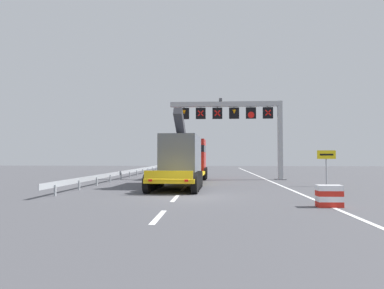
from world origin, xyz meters
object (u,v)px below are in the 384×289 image
at_px(heavy_haul_truck_yellow, 186,158).
at_px(crash_barrier_striped, 329,196).
at_px(overhead_lane_gantry, 239,117).
at_px(exit_sign_yellow, 326,159).

xyz_separation_m(heavy_haul_truck_yellow, crash_barrier_striped, (6.90, -11.75, -1.54)).
relative_size(overhead_lane_gantry, heavy_haul_truck_yellow, 0.74).
distance_m(overhead_lane_gantry, crash_barrier_striped, 16.93).
xyz_separation_m(overhead_lane_gantry, crash_barrier_striped, (2.32, -15.92, -5.28)).
height_order(heavy_haul_truck_yellow, crash_barrier_striped, heavy_haul_truck_yellow).
relative_size(exit_sign_yellow, crash_barrier_striped, 2.48).
bearing_deg(overhead_lane_gantry, crash_barrier_striped, -81.71).
height_order(heavy_haul_truck_yellow, exit_sign_yellow, heavy_haul_truck_yellow).
bearing_deg(heavy_haul_truck_yellow, crash_barrier_striped, -59.57).
bearing_deg(exit_sign_yellow, heavy_haul_truck_yellow, 166.80).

